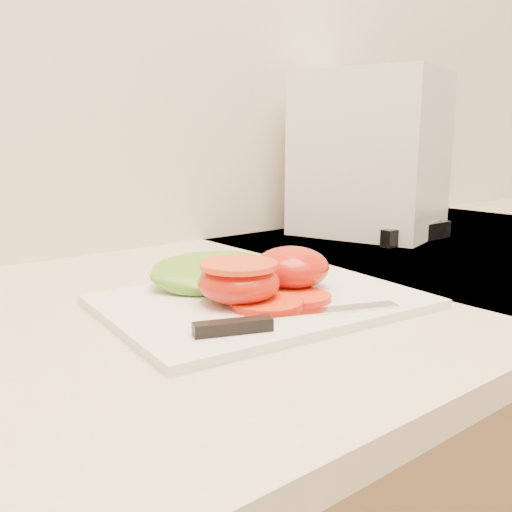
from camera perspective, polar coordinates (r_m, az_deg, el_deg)
stove at (r=1.26m, az=19.96°, el=-20.01°), size 0.76×0.66×0.93m
cutting_board at (r=0.63m, az=0.57°, el=-4.57°), size 0.36×0.28×0.01m
tomato_half_dome at (r=0.67m, az=3.56°, el=-1.15°), size 0.09×0.09×0.05m
tomato_half_cut at (r=0.61m, az=-1.72°, el=-2.48°), size 0.09×0.09×0.04m
tomato_slice_0 at (r=0.60m, az=1.06°, el=-4.77°), size 0.08×0.08×0.01m
tomato_slice_1 at (r=0.62m, az=4.42°, el=-4.10°), size 0.07×0.07×0.01m
lettuce_leaf_0 at (r=0.68m, az=-3.70°, el=-1.68°), size 0.19×0.16×0.03m
lettuce_leaf_1 at (r=0.71m, az=-0.90°, el=-1.53°), size 0.12×0.10×0.02m
knife at (r=0.54m, az=1.76°, el=-6.42°), size 0.22×0.07×0.01m
appliance at (r=1.11m, az=11.29°, el=9.91°), size 0.27×0.30×0.30m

